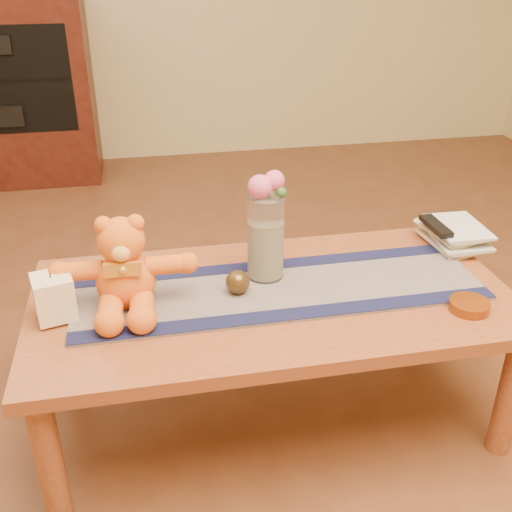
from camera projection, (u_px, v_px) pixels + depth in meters
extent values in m
plane|color=#552C18|center=(271.00, 411.00, 1.99)|extent=(5.50, 5.50, 0.00)
cube|color=brown|center=(273.00, 299.00, 1.79)|extent=(1.40, 0.70, 0.04)
cylinder|color=brown|center=(49.00, 461.00, 1.53)|extent=(0.07, 0.07, 0.41)
cylinder|color=brown|center=(510.00, 395.00, 1.75)|extent=(0.07, 0.07, 0.41)
cylinder|color=brown|center=(67.00, 332.00, 2.03)|extent=(0.07, 0.07, 0.41)
cylinder|color=brown|center=(422.00, 293.00, 2.25)|extent=(0.07, 0.07, 0.41)
cube|color=#171943|center=(280.00, 289.00, 1.79)|extent=(1.20, 0.35, 0.01)
cube|color=#131539|center=(292.00, 314.00, 1.66)|extent=(1.20, 0.06, 0.00)
cube|color=#131539|center=(269.00, 265.00, 1.92)|extent=(1.20, 0.06, 0.00)
cube|color=#FFE2BB|center=(54.00, 297.00, 1.63)|extent=(0.12, 0.12, 0.12)
cylinder|color=black|center=(50.00, 275.00, 1.60)|extent=(0.00, 0.00, 0.01)
cylinder|color=silver|center=(266.00, 237.00, 1.80)|extent=(0.11, 0.11, 0.26)
cylinder|color=beige|center=(266.00, 249.00, 1.82)|extent=(0.09, 0.09, 0.18)
sphere|color=#ED538A|center=(260.00, 187.00, 1.71)|extent=(0.07, 0.07, 0.07)
sphere|color=#ED538A|center=(274.00, 181.00, 1.73)|extent=(0.06, 0.06, 0.06)
sphere|color=#525DB2|center=(267.00, 183.00, 1.76)|extent=(0.04, 0.04, 0.04)
sphere|color=#525DB2|center=(254.00, 188.00, 1.74)|extent=(0.04, 0.04, 0.04)
sphere|color=#33662D|center=(281.00, 192.00, 1.72)|extent=(0.03, 0.03, 0.03)
sphere|color=#4B3519|center=(238.00, 282.00, 1.75)|extent=(0.08, 0.08, 0.07)
imported|color=beige|center=(431.00, 245.00, 2.04)|extent=(0.18, 0.23, 0.02)
imported|color=beige|center=(434.00, 240.00, 2.03)|extent=(0.18, 0.23, 0.02)
imported|color=beige|center=(431.00, 234.00, 2.02)|extent=(0.19, 0.24, 0.02)
imported|color=beige|center=(435.00, 230.00, 2.01)|extent=(0.17, 0.23, 0.02)
cube|color=black|center=(436.00, 226.00, 2.00)|extent=(0.05, 0.16, 0.02)
cylinder|color=#BF5914|center=(469.00, 306.00, 1.69)|extent=(0.14, 0.14, 0.03)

